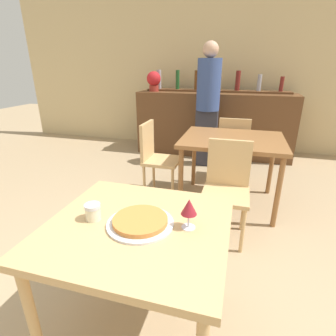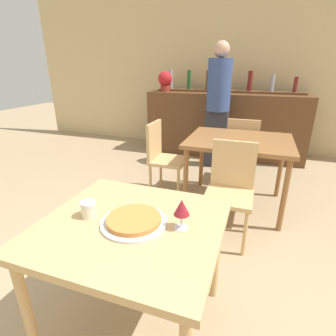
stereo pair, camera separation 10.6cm
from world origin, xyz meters
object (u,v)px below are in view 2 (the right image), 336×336
Objects in this scene: cheese_shaker at (89,209)px; wine_glass at (182,208)px; chair_far_side_left at (163,154)px; pizza_tray at (134,221)px; person_standing at (218,102)px; chair_far_side_front at (231,185)px; potted_plant at (165,80)px; chair_far_side_back at (242,147)px.

wine_glass is at bearing 6.88° from cheese_shaker.
chair_far_side_left reaches higher than pizza_tray.
person_standing is at bearing 86.12° from cheese_shaker.
chair_far_side_front reaches higher than pizza_tray.
chair_far_side_front is 1.19m from pizza_tray.
person_standing is at bearing -27.70° from potted_plant.
chair_far_side_back is at bearing -37.41° from potted_plant.
chair_far_side_left is 1.34m from person_standing.
chair_far_side_back is (0.00, 1.21, 0.00)m from chair_far_side_front.
potted_plant reaches higher than chair_far_side_left.
person_standing is at bearing -19.88° from chair_far_side_left.
chair_far_side_front reaches higher than cheese_shaker.
chair_far_side_front and chair_far_side_back have the same top height.
wine_glass is at bearing 10.21° from pizza_tray.
potted_plant reaches higher than cheese_shaker.
wine_glass is at bearing 86.65° from chair_far_side_back.
chair_far_side_left reaches higher than cheese_shaker.
chair_far_side_back is 2.30m from wine_glass.
cheese_shaker is at bearing -176.31° from pizza_tray.
person_standing reaches higher than wine_glass.
chair_far_side_left is 1.79m from pizza_tray.
person_standing is at bearing 91.15° from pizza_tray.
chair_far_side_front is 1.05m from chair_far_side_left.
potted_plant reaches higher than chair_far_side_back.
person_standing reaches higher than potted_plant.
chair_far_side_front is at bearing 60.78° from cheese_shaker.
chair_far_side_front is 2.56× the size of pizza_tray.
chair_far_side_front is 1.00× the size of chair_far_side_back.
chair_far_side_left is 1.85m from wine_glass.
cheese_shaker is at bearing -93.88° from person_standing.
chair_far_side_back is 5.51× the size of wine_glass.
chair_far_side_back reaches higher than cheese_shaker.
cheese_shaker is at bearing -76.69° from potted_plant.
chair_far_side_back is at bearing 80.83° from pizza_tray.
potted_plant is at bearing 18.90° from chair_far_side_left.
wine_glass is at bearing -156.54° from chair_far_side_left.
chair_far_side_left is at bearing 97.53° from cheese_shaker.
wine_glass reaches higher than chair_far_side_left.
chair_far_side_left is at bearing 105.76° from pizza_tray.
pizza_tray is 3.87× the size of cheese_shaker.
wine_glass is (0.24, 0.04, 0.10)m from pizza_tray.
chair_far_side_left is (-0.86, -0.60, 0.00)m from chair_far_side_back.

